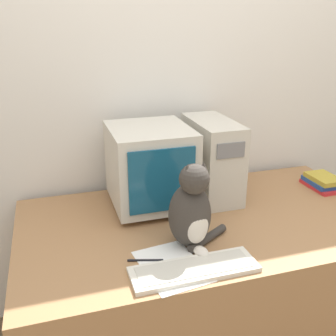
% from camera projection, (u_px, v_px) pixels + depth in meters
% --- Properties ---
extents(wall_back, '(7.00, 0.05, 2.50)m').
position_uv_depth(wall_back, '(174.00, 83.00, 2.07)').
color(wall_back, silver).
rests_on(wall_back, ground_plane).
extents(desk, '(1.69, 0.92, 0.72)m').
position_uv_depth(desk, '(206.00, 284.00, 1.92)').
color(desk, '#9E7047').
rests_on(desk, ground_plane).
extents(crt_monitor, '(0.37, 0.41, 0.39)m').
position_uv_depth(crt_monitor, '(150.00, 166.00, 1.85)').
color(crt_monitor, beige).
rests_on(crt_monitor, desk).
extents(computer_tower, '(0.19, 0.41, 0.39)m').
position_uv_depth(computer_tower, '(212.00, 159.00, 1.97)').
color(computer_tower, beige).
rests_on(computer_tower, desk).
extents(keyboard, '(0.46, 0.15, 0.02)m').
position_uv_depth(keyboard, '(194.00, 269.00, 1.41)').
color(keyboard, silver).
rests_on(keyboard, desk).
extents(cat, '(0.28, 0.23, 0.36)m').
position_uv_depth(cat, '(192.00, 211.00, 1.52)').
color(cat, '#38332D').
rests_on(cat, desk).
extents(book_stack, '(0.15, 0.21, 0.07)m').
position_uv_depth(book_stack, '(323.00, 182.00, 2.11)').
color(book_stack, red).
rests_on(book_stack, desk).
extents(pen, '(0.13, 0.05, 0.01)m').
position_uv_depth(pen, '(145.00, 260.00, 1.47)').
color(pen, black).
rests_on(pen, desk).
extents(paper_sheet, '(0.25, 0.32, 0.00)m').
position_uv_depth(paper_sheet, '(172.00, 266.00, 1.44)').
color(paper_sheet, white).
rests_on(paper_sheet, desk).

